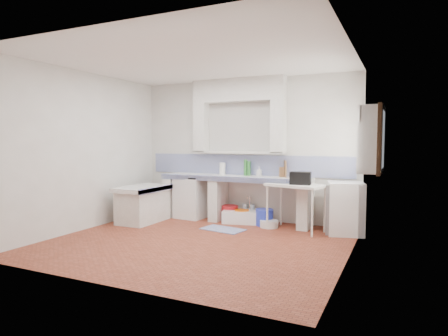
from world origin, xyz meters
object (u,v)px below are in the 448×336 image
at_px(sink, 247,217).
at_px(side_table, 295,207).
at_px(stove, 192,198).
at_px(fridge, 345,208).

bearing_deg(sink, side_table, -27.67).
distance_m(stove, fridge, 3.07).
height_order(stove, sink, stove).
bearing_deg(side_table, sink, -177.95).
xyz_separation_m(side_table, fridge, (0.83, 0.12, 0.03)).
height_order(side_table, fridge, fridge).
relative_size(sink, side_table, 0.90).
distance_m(sink, fridge, 1.89).
bearing_deg(side_table, stove, -170.29).
relative_size(stove, sink, 0.92).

